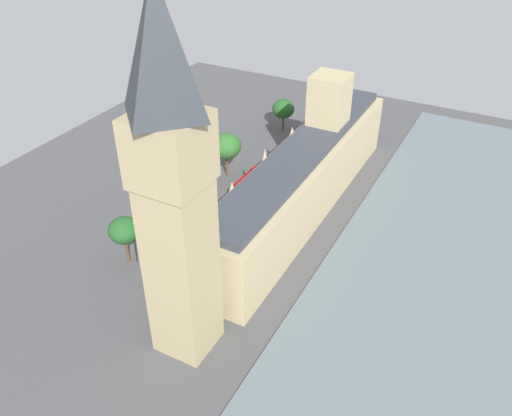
{
  "coord_description": "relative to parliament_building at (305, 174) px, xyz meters",
  "views": [
    {
      "loc": [
        -38.17,
        88.42,
        64.49
      ],
      "look_at": [
        1.0,
        14.8,
        8.18
      ],
      "focal_mm": 37.21,
      "sensor_mm": 36.0,
      "label": 1
    }
  ],
  "objects": [
    {
      "name": "plane_tree_near_tower",
      "position": [
        20.43,
        -32.46,
        -1.78
      ],
      "size": [
        6.09,
        6.09,
        8.85
      ],
      "color": "brown",
      "rests_on": "ground"
    },
    {
      "name": "ground_plane",
      "position": [
        1.99,
        1.37,
        -8.01
      ],
      "size": [
        141.29,
        141.29,
        0.0
      ],
      "primitive_type": "plane",
      "color": "#4C4C4F"
    },
    {
      "name": "plane_tree_trailing",
      "position": [
        21.56,
        32.52,
        -0.89
      ],
      "size": [
        5.79,
        5.79,
        9.63
      ],
      "color": "brown",
      "rests_on": "ground"
    },
    {
      "name": "clock_tower",
      "position": [
        0.39,
        43.63,
        20.91
      ],
      "size": [
        9.12,
        9.12,
        55.93
      ],
      "color": "tan",
      "rests_on": "ground"
    },
    {
      "name": "car_silver_far_end",
      "position": [
        11.48,
        22.75,
        -7.13
      ],
      "size": [
        2.07,
        4.82,
        1.74
      ],
      "rotation": [
        0.0,
        0.0,
        0.05
      ],
      "color": "#B7B7BC",
      "rests_on": "ground"
    },
    {
      "name": "car_dark_green_corner",
      "position": [
        11.51,
        16.15,
        -7.13
      ],
      "size": [
        2.1,
        4.68,
        1.74
      ],
      "rotation": [
        0.0,
        0.0,
        0.05
      ],
      "color": "#19472D",
      "rests_on": "ground"
    },
    {
      "name": "pedestrian_under_trees",
      "position": [
        9.09,
        -23.88,
        -7.34
      ],
      "size": [
        0.46,
        0.56,
        1.5
      ],
      "rotation": [
        0.0,
        0.0,
        3.25
      ],
      "color": "black",
      "rests_on": "ground"
    },
    {
      "name": "river_thames",
      "position": [
        -30.12,
        1.37,
        -7.89
      ],
      "size": [
        38.1,
        127.16,
        0.25
      ],
      "primitive_type": "cube",
      "color": "slate",
      "rests_on": "ground"
    },
    {
      "name": "plane_tree_leading",
      "position": [
        21.49,
        -3.83,
        -0.3
      ],
      "size": [
        7.06,
        7.06,
        10.74
      ],
      "color": "brown",
      "rests_on": "ground"
    },
    {
      "name": "car_blue_kerbside",
      "position": [
        11.4,
        -16.01,
        -7.13
      ],
      "size": [
        1.91,
        4.46,
        1.74
      ],
      "rotation": [
        0.0,
        0.0,
        -0.02
      ],
      "color": "navy",
      "rests_on": "ground"
    },
    {
      "name": "street_lamp_opposite_hall",
      "position": [
        19.99,
        32.05,
        -3.17
      ],
      "size": [
        0.56,
        0.56,
        7.04
      ],
      "color": "black",
      "rests_on": "ground"
    },
    {
      "name": "street_lamp_by_river_gate",
      "position": [
        20.84,
        9.57,
        -3.76
      ],
      "size": [
        0.56,
        0.56,
        6.07
      ],
      "color": "black",
      "rests_on": "ground"
    },
    {
      "name": "double_decker_bus_midblock",
      "position": [
        12.67,
        1.59,
        -5.38
      ],
      "size": [
        2.79,
        10.54,
        4.75
      ],
      "rotation": [
        0.0,
        0.0,
        -0.02
      ],
      "color": "#B20C0F",
      "rests_on": "ground"
    },
    {
      "name": "parliament_building",
      "position": [
        0.0,
        0.0,
        0.0
      ],
      "size": [
        12.0,
        71.29,
        25.91
      ],
      "color": "tan",
      "rests_on": "ground"
    }
  ]
}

